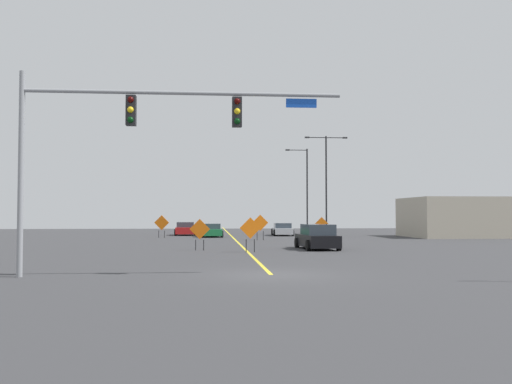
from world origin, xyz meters
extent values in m
plane|color=#38383A|center=(0.00, 0.00, 0.00)|extent=(126.19, 126.19, 0.00)
cube|color=yellow|center=(0.00, 35.05, 0.00)|extent=(0.16, 70.10, 0.01)
cylinder|color=gray|center=(-8.58, 0.00, 3.52)|extent=(0.20, 0.20, 7.04)
cylinder|color=gray|center=(-3.05, 0.00, 6.37)|extent=(11.05, 0.14, 0.14)
cube|color=black|center=(-4.89, 0.00, 5.73)|extent=(0.34, 0.32, 1.05)
sphere|color=#3A0503|center=(-4.89, -0.17, 6.08)|extent=(0.22, 0.22, 0.22)
sphere|color=yellow|center=(-4.89, -0.17, 5.73)|extent=(0.22, 0.22, 0.22)
sphere|color=black|center=(-4.89, -0.17, 5.38)|extent=(0.22, 0.22, 0.22)
cube|color=black|center=(-1.21, 0.00, 5.73)|extent=(0.34, 0.32, 1.05)
sphere|color=#3A0503|center=(-1.21, -0.17, 6.08)|extent=(0.22, 0.22, 0.22)
sphere|color=yellow|center=(-1.21, -0.17, 5.73)|extent=(0.22, 0.22, 0.22)
sphere|color=black|center=(-1.21, -0.17, 5.38)|extent=(0.22, 0.22, 0.22)
cube|color=#1447B7|center=(1.09, 0.00, 6.08)|extent=(1.10, 0.03, 0.32)
cylinder|color=black|center=(8.42, 40.92, 4.59)|extent=(0.16, 0.16, 9.19)
cylinder|color=black|center=(7.36, 40.92, 9.04)|extent=(2.13, 0.08, 0.08)
cube|color=#262628|center=(6.29, 40.92, 9.04)|extent=(0.44, 0.24, 0.14)
cylinder|color=black|center=(9.50, 36.02, 4.96)|extent=(0.16, 0.16, 9.91)
cylinder|color=black|center=(8.53, 36.02, 9.76)|extent=(1.93, 0.08, 0.08)
cube|color=#262628|center=(7.57, 36.02, 9.76)|extent=(0.44, 0.24, 0.14)
cylinder|color=black|center=(10.46, 36.02, 9.76)|extent=(1.93, 0.08, 0.08)
cube|color=#262628|center=(11.42, 36.02, 9.76)|extent=(0.44, 0.24, 0.14)
cube|color=orange|center=(-6.37, 31.52, 1.35)|extent=(1.33, 0.26, 1.34)
cylinder|color=black|center=(-6.63, 31.56, 0.33)|extent=(0.05, 0.05, 0.66)
cylinder|color=black|center=(-6.11, 31.48, 0.33)|extent=(0.05, 0.05, 0.66)
cube|color=orange|center=(-2.71, 13.59, 1.25)|extent=(1.20, 0.13, 1.20)
cylinder|color=black|center=(-2.94, 13.61, 0.31)|extent=(0.05, 0.05, 0.63)
cylinder|color=black|center=(-2.48, 13.57, 0.31)|extent=(0.05, 0.05, 0.63)
cube|color=orange|center=(1.98, 26.10, 1.42)|extent=(1.31, 0.16, 1.32)
cylinder|color=black|center=(1.72, 26.08, 0.37)|extent=(0.05, 0.05, 0.74)
cylinder|color=black|center=(2.23, 26.12, 0.37)|extent=(0.05, 0.05, 0.74)
cube|color=orange|center=(5.75, 19.72, 1.30)|extent=(1.24, 0.12, 1.24)
cylinder|color=black|center=(5.51, 19.74, 0.33)|extent=(0.05, 0.05, 0.66)
cylinder|color=black|center=(5.99, 19.71, 0.33)|extent=(0.05, 0.05, 0.66)
cube|color=orange|center=(0.13, 11.77, 1.35)|extent=(1.19, 0.13, 1.19)
cylinder|color=black|center=(-0.10, 11.75, 0.37)|extent=(0.05, 0.05, 0.73)
cylinder|color=black|center=(0.36, 11.79, 0.37)|extent=(0.05, 0.05, 0.73)
cube|color=#B7BABF|center=(5.08, 36.06, 0.45)|extent=(1.93, 4.67, 0.59)
cube|color=#333D47|center=(5.07, 35.83, 0.99)|extent=(1.66, 2.41, 0.49)
cylinder|color=black|center=(6.01, 37.63, 0.32)|extent=(0.25, 0.65, 0.64)
cylinder|color=black|center=(4.27, 37.71, 0.32)|extent=(0.25, 0.65, 0.64)
cylinder|color=black|center=(5.88, 34.42, 0.32)|extent=(0.25, 0.65, 0.64)
cylinder|color=black|center=(4.14, 34.49, 0.32)|extent=(0.25, 0.65, 0.64)
cube|color=#196B38|center=(-1.93, 33.06, 0.45)|extent=(1.94, 4.13, 0.59)
cube|color=#333D47|center=(-1.94, 33.26, 0.99)|extent=(1.67, 2.29, 0.49)
cylinder|color=black|center=(-2.70, 31.60, 0.32)|extent=(0.26, 0.65, 0.64)
cylinder|color=black|center=(-0.99, 31.69, 0.32)|extent=(0.26, 0.65, 0.64)
cylinder|color=black|center=(-2.86, 34.42, 0.32)|extent=(0.26, 0.65, 0.64)
cylinder|color=black|center=(-1.15, 34.52, 0.32)|extent=(0.26, 0.65, 0.64)
cube|color=red|center=(-4.51, 37.56, 0.48)|extent=(1.98, 4.11, 0.65)
cube|color=#333D47|center=(-4.52, 37.77, 1.06)|extent=(1.74, 2.04, 0.50)
cylinder|color=black|center=(-5.41, 36.12, 0.32)|extent=(0.24, 0.65, 0.64)
cylinder|color=black|center=(-3.53, 36.17, 0.32)|extent=(0.24, 0.65, 0.64)
cylinder|color=black|center=(-5.48, 38.96, 0.32)|extent=(0.24, 0.65, 0.64)
cylinder|color=black|center=(-3.61, 39.01, 0.32)|extent=(0.24, 0.65, 0.64)
cube|color=black|center=(4.37, 14.30, 0.52)|extent=(2.05, 4.65, 0.71)
cube|color=#333D47|center=(4.38, 14.07, 1.19)|extent=(1.76, 2.55, 0.64)
cylinder|color=black|center=(5.19, 15.94, 0.32)|extent=(0.25, 0.65, 0.64)
cylinder|color=black|center=(3.38, 15.85, 0.32)|extent=(0.25, 0.65, 0.64)
cylinder|color=black|center=(5.36, 12.75, 0.32)|extent=(0.25, 0.65, 0.64)
cylinder|color=black|center=(3.55, 12.66, 0.32)|extent=(0.25, 0.65, 0.64)
cube|color=#B2A893|center=(20.54, 31.16, 1.82)|extent=(8.48, 8.19, 3.63)
camera|label=1|loc=(-2.20, -19.97, 2.14)|focal=40.06mm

